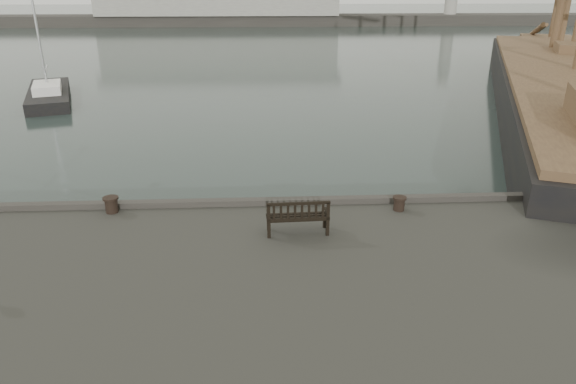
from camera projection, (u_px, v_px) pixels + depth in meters
name	position (u px, v px, depth m)	size (l,w,h in m)	color
ground	(265.00, 246.00, 16.62)	(400.00, 400.00, 0.00)	black
breakwater	(236.00, 2.00, 99.79)	(140.00, 9.50, 12.20)	#383530
bench	(298.00, 223.00, 13.96)	(1.71, 0.65, 0.97)	black
bollard_left	(111.00, 205.00, 15.25)	(0.46, 0.46, 0.48)	black
bollard_right	(399.00, 204.00, 15.40)	(0.41, 0.41, 0.43)	black
yacht_d	(50.00, 97.00, 37.09)	(5.82, 10.43, 12.63)	black
tall_ship_main	(570.00, 102.00, 33.01)	(24.45, 43.70, 32.71)	black
tall_ship_far	(556.00, 65.00, 48.27)	(14.55, 25.55, 21.74)	black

